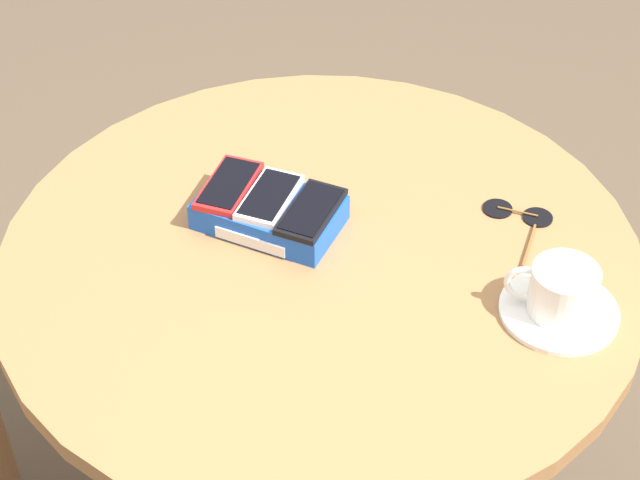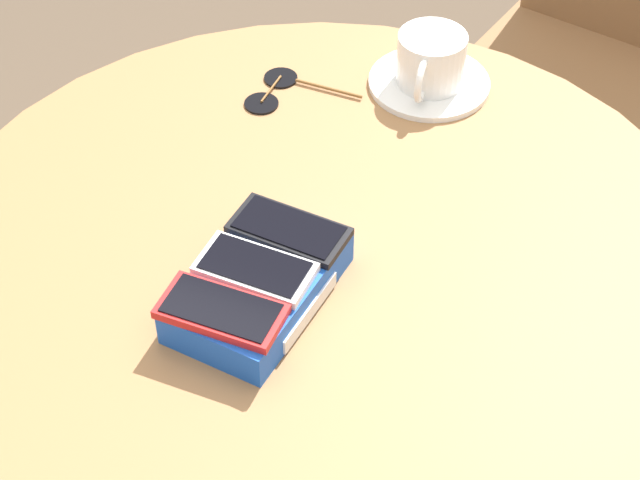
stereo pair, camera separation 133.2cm
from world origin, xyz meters
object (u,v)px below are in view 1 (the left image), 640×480
(phone_box, at_px, (269,213))
(phone_black, at_px, (311,211))
(coffee_cup, at_px, (561,289))
(sunglasses, at_px, (519,216))
(phone_red, at_px, (229,185))
(phone_white, at_px, (269,197))
(saucer, at_px, (559,311))
(round_table, at_px, (320,324))

(phone_box, xyz_separation_m, phone_black, (0.06, -0.01, 0.03))
(phone_black, bearing_deg, coffee_cup, -6.29)
(phone_box, bearing_deg, sunglasses, 21.37)
(phone_red, relative_size, sunglasses, 0.91)
(phone_white, relative_size, coffee_cup, 1.00)
(saucer, height_order, sunglasses, saucer)
(round_table, xyz_separation_m, sunglasses, (0.25, 0.16, 0.15))
(phone_red, height_order, saucer, phone_red)
(round_table, xyz_separation_m, phone_black, (-0.02, 0.03, 0.19))
(phone_box, height_order, coffee_cup, coffee_cup)
(phone_black, xyz_separation_m, saucer, (0.35, -0.04, -0.04))
(round_table, height_order, phone_white, phone_white)
(phone_red, relative_size, phone_white, 1.03)
(round_table, height_order, phone_red, phone_red)
(saucer, height_order, coffee_cup, coffee_cup)
(phone_white, height_order, saucer, phone_white)
(phone_red, distance_m, saucer, 0.49)
(saucer, relative_size, sunglasses, 1.15)
(phone_red, xyz_separation_m, coffee_cup, (0.48, -0.05, -0.00))
(phone_red, xyz_separation_m, phone_white, (0.06, -0.01, 0.00))
(phone_red, bearing_deg, phone_black, -6.40)
(phone_white, xyz_separation_m, sunglasses, (0.33, 0.13, -0.04))
(saucer, xyz_separation_m, sunglasses, (-0.09, 0.17, -0.00))
(round_table, distance_m, sunglasses, 0.33)
(phone_red, bearing_deg, coffee_cup, -6.32)
(phone_white, relative_size, saucer, 0.76)
(round_table, distance_m, coffee_cup, 0.38)
(saucer, bearing_deg, sunglasses, 116.54)
(phone_white, height_order, coffee_cup, coffee_cup)
(phone_white, relative_size, sunglasses, 0.88)
(phone_white, bearing_deg, phone_red, 174.57)
(phone_box, xyz_separation_m, sunglasses, (0.33, 0.13, -0.02))
(phone_box, bearing_deg, round_table, -19.92)
(phone_black, height_order, coffee_cup, coffee_cup)
(saucer, bearing_deg, phone_box, 174.02)
(phone_black, distance_m, coffee_cup, 0.35)
(phone_red, relative_size, phone_black, 0.97)
(phone_box, bearing_deg, phone_red, 171.94)
(phone_box, bearing_deg, phone_white, 95.97)
(phone_red, bearing_deg, sunglasses, 16.94)
(phone_red, xyz_separation_m, phone_black, (0.13, -0.01, -0.00))
(saucer, distance_m, sunglasses, 0.19)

